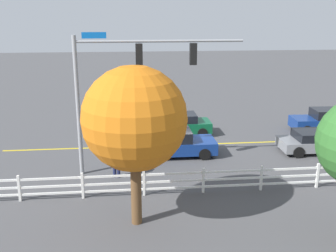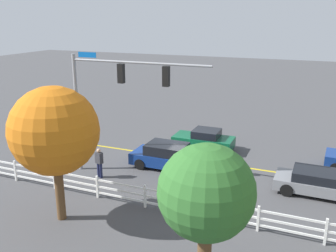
# 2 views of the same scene
# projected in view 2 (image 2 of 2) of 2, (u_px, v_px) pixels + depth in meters

# --- Properties ---
(ground_plane) EXTENTS (120.00, 120.00, 0.00)m
(ground_plane) POSITION_uv_depth(u_px,v_px,m) (185.00, 159.00, 23.62)
(ground_plane) COLOR #444447
(lane_center_stripe) EXTENTS (28.00, 0.16, 0.01)m
(lane_center_stripe) POSITION_uv_depth(u_px,v_px,m) (249.00, 168.00, 22.14)
(lane_center_stripe) COLOR gold
(lane_center_stripe) RESTS_ON ground_plane
(signal_assembly) EXTENTS (7.87, 0.38, 6.79)m
(signal_assembly) POSITION_uv_depth(u_px,v_px,m) (110.00, 91.00, 19.93)
(signal_assembly) COLOR gray
(signal_assembly) RESTS_ON ground_plane
(car_1) EXTENTS (4.34, 1.97, 1.24)m
(car_1) POSITION_uv_depth(u_px,v_px,m) (319.00, 183.00, 18.79)
(car_1) COLOR slate
(car_1) RESTS_ON ground_plane
(car_2) EXTENTS (3.98, 1.88, 1.39)m
(car_2) POSITION_uv_depth(u_px,v_px,m) (204.00, 140.00, 25.09)
(car_2) COLOR #0C4C2D
(car_2) RESTS_ON ground_plane
(car_3) EXTENTS (4.57, 2.02, 1.45)m
(car_3) POSITION_uv_depth(u_px,v_px,m) (169.00, 156.00, 22.05)
(car_3) COLOR navy
(car_3) RESTS_ON ground_plane
(pedestrian) EXTENTS (0.46, 0.36, 1.69)m
(pedestrian) POSITION_uv_depth(u_px,v_px,m) (99.00, 162.00, 20.64)
(pedestrian) COLOR #191E3F
(pedestrian) RESTS_ON ground_plane
(white_rail_fence) EXTENTS (26.10, 0.10, 1.15)m
(white_rail_fence) POSITION_uv_depth(u_px,v_px,m) (198.00, 206.00, 16.50)
(white_rail_fence) COLOR white
(white_rail_fence) RESTS_ON ground_plane
(tree_1) EXTENTS (2.95, 2.95, 5.11)m
(tree_1) POSITION_uv_depth(u_px,v_px,m) (206.00, 193.00, 11.10)
(tree_1) COLOR brown
(tree_1) RESTS_ON ground_plane
(tree_2) EXTENTS (3.75, 3.75, 5.94)m
(tree_2) POSITION_uv_depth(u_px,v_px,m) (54.00, 131.00, 15.54)
(tree_2) COLOR brown
(tree_2) RESTS_ON ground_plane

